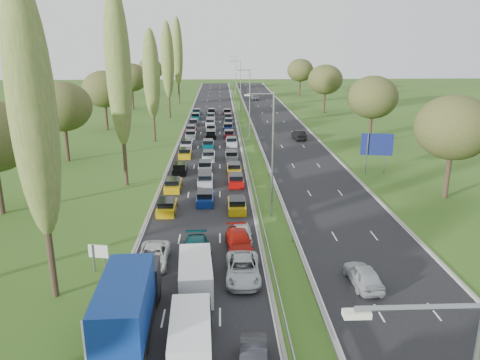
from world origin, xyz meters
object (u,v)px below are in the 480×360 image
object	(u,v)px
white_van_rear	(196,273)
direction_sign	(377,146)
white_van_front	(191,335)
blue_lorry	(128,304)
info_sign	(99,254)
near_car_2	(153,256)

from	to	relation	value
white_van_rear	direction_sign	world-z (taller)	direction_sign
white_van_front	white_van_rear	bearing A→B (deg)	88.36
blue_lorry	white_van_rear	xyz separation A→B (m)	(3.56, 5.11, -0.88)
direction_sign	white_van_front	bearing A→B (deg)	-121.41
white_van_front	info_sign	bearing A→B (deg)	124.54
near_car_2	direction_sign	distance (m)	35.07
white_van_front	white_van_rear	distance (m)	6.96
white_van_rear	white_van_front	bearing A→B (deg)	-93.03
blue_lorry	info_sign	size ratio (longest dim) A/B	4.42
near_car_2	white_van_front	bearing A→B (deg)	-72.21
near_car_2	direction_sign	xyz separation A→B (m)	(24.97, 24.45, 2.86)
info_sign	direction_sign	bearing A→B (deg)	41.34
direction_sign	blue_lorry	bearing A→B (deg)	-127.00
white_van_front	white_van_rear	world-z (taller)	white_van_rear
near_car_2	white_van_rear	distance (m)	5.10
blue_lorry	white_van_front	xyz separation A→B (m)	(3.63, -1.85, -0.89)
blue_lorry	info_sign	world-z (taller)	blue_lorry
blue_lorry	info_sign	xyz separation A→B (m)	(-3.70, 7.96, -0.66)
white_van_front	info_sign	distance (m)	12.26
white_van_rear	direction_sign	size ratio (longest dim) A/B	1.07
white_van_front	direction_sign	distance (m)	41.26
white_van_front	info_sign	xyz separation A→B (m)	(-7.33, 9.82, 0.23)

